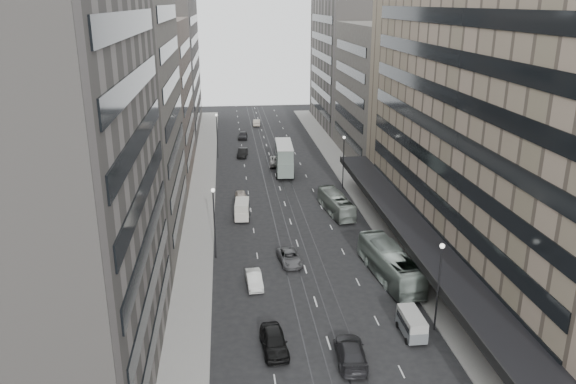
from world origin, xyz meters
name	(u,v)px	position (x,y,z in m)	size (l,w,h in m)	color
ground	(317,307)	(0.00, 0.00, 0.00)	(220.00, 220.00, 0.00)	black
sidewalk_right	(353,182)	(12.00, 37.50, 0.07)	(4.00, 125.00, 0.15)	gray
sidewalk_left	(203,188)	(-12.00, 37.50, 0.07)	(4.00, 125.00, 0.15)	gray
department_store	(510,130)	(21.45, 8.00, 14.95)	(19.20, 60.00, 30.00)	gray
building_right_mid	(390,93)	(21.50, 52.00, 12.00)	(15.00, 28.00, 24.00)	#4B4741
building_right_far	(353,64)	(21.50, 82.00, 14.00)	(15.00, 32.00, 28.00)	slate
building_left_a	(33,194)	(-21.50, -8.00, 15.00)	(15.00, 28.00, 30.00)	slate
building_left_b	(106,100)	(-21.50, 19.00, 17.00)	(15.00, 26.00, 34.00)	#4B4741
building_left_c	(141,100)	(-21.50, 46.00, 12.50)	(15.00, 28.00, 25.00)	#675950
building_left_d	(161,68)	(-21.50, 79.00, 14.00)	(15.00, 38.00, 28.00)	slate
lamp_right_near	(439,277)	(9.70, -5.00, 5.20)	(0.44, 0.44, 8.32)	#262628
lamp_right_far	(344,156)	(9.70, 35.00, 5.20)	(0.44, 0.44, 8.32)	#262628
lamp_left_near	(214,215)	(-9.70, 12.00, 5.20)	(0.44, 0.44, 8.32)	#262628
lamp_left_far	(217,131)	(-9.70, 55.00, 5.20)	(0.44, 0.44, 8.32)	#262628
bus_near	(390,264)	(8.46, 4.96, 1.69)	(2.84, 12.14, 3.38)	gray
bus_far	(336,204)	(6.58, 24.41, 1.38)	(2.32, 9.92, 2.76)	gray
double_decker	(284,158)	(1.50, 43.97, 2.77)	(3.30, 9.52, 5.14)	slate
vw_microbus	(412,323)	(7.35, -5.63, 1.17)	(1.81, 3.90, 2.10)	slate
panel_van	(242,209)	(-6.28, 23.66, 1.40)	(2.23, 4.15, 2.54)	silver
sedan_0	(274,341)	(-4.71, -6.52, 0.86)	(2.04, 5.06, 1.72)	black
sedan_1	(254,280)	(-5.73, 4.88, 0.71)	(1.50, 4.30, 1.42)	white
sedan_2	(290,257)	(-1.51, 9.75, 0.67)	(2.22, 4.82, 1.34)	#5A595C
sedan_3	(351,352)	(1.31, -8.66, 0.82)	(2.30, 5.65, 1.64)	#262628
sedan_4	(241,197)	(-6.18, 30.85, 0.69)	(1.63, 4.05, 1.38)	#B1A192
sedan_5	(243,153)	(-5.09, 55.53, 0.77)	(1.64, 4.69, 1.55)	black
sedan_6	(278,160)	(0.89, 49.29, 0.84)	(2.79, 6.05, 1.68)	silver
sedan_7	(285,143)	(3.65, 61.78, 0.79)	(2.20, 5.42, 1.57)	#535355
sedan_8	(243,135)	(-4.52, 69.99, 0.78)	(1.84, 4.59, 1.56)	black
sedan_9	(257,122)	(-0.83, 83.06, 0.74)	(1.58, 4.52, 1.49)	#C0B39F
pedestrian	(506,358)	(13.19, -11.06, 1.00)	(0.62, 0.41, 1.71)	black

